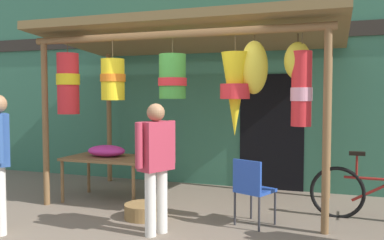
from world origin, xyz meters
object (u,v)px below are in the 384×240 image
wicker_basket_by_table (144,211)px  customer_foreground (156,158)px  folding_chair (252,186)px  display_table (109,161)px  flower_heap_on_table (107,151)px  parked_bicycle (380,195)px

wicker_basket_by_table → customer_foreground: (0.42, -0.53, 0.80)m
folding_chair → wicker_basket_by_table: size_ratio=1.63×
display_table → wicker_basket_by_table: (0.92, -0.67, -0.52)m
flower_heap_on_table → customer_foreground: 1.86m
folding_chair → parked_bicycle: (1.52, 0.75, -0.16)m
wicker_basket_by_table → customer_foreground: size_ratio=0.34×
folding_chair → customer_foreground: bearing=-146.7°
display_table → folding_chair: 2.40m
parked_bicycle → wicker_basket_by_table: bearing=-163.4°
customer_foreground → flower_heap_on_table: bearing=138.5°
folding_chair → wicker_basket_by_table: (-1.42, -0.13, -0.41)m
display_table → flower_heap_on_table: flower_heap_on_table is taller
flower_heap_on_table → parked_bicycle: 3.93m
wicker_basket_by_table → parked_bicycle: (2.94, 0.88, 0.25)m
customer_foreground → wicker_basket_by_table: bearing=128.5°
display_table → folding_chair: bearing=-13.2°
flower_heap_on_table → parked_bicycle: parked_bicycle is taller
flower_heap_on_table → folding_chair: flower_heap_on_table is taller
folding_chair → wicker_basket_by_table: bearing=-174.9°
flower_heap_on_table → wicker_basket_by_table: (0.96, -0.70, -0.67)m
display_table → customer_foreground: customer_foreground is taller
display_table → flower_heap_on_table: bearing=152.9°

